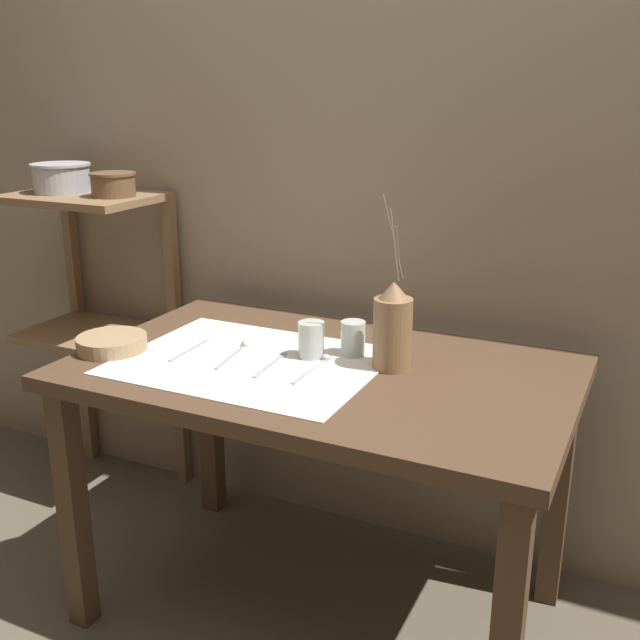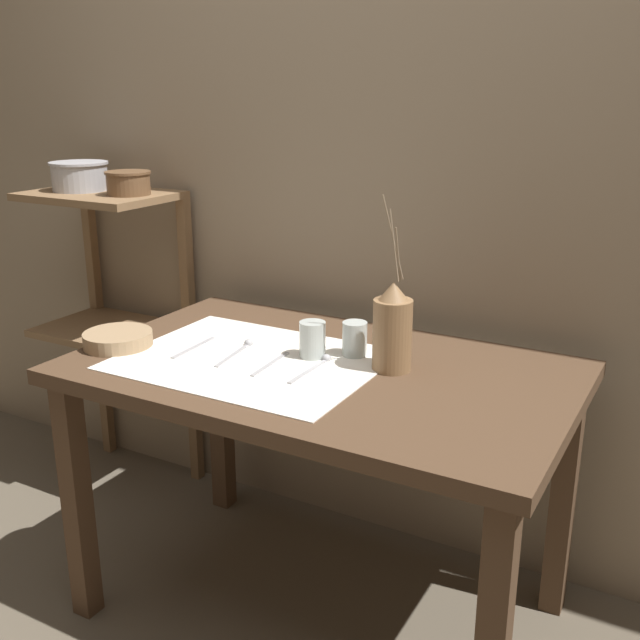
{
  "view_description": "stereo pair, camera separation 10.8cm",
  "coord_description": "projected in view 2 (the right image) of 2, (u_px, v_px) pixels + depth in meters",
  "views": [
    {
      "loc": [
        0.77,
        -1.6,
        1.42
      ],
      "look_at": [
        -0.0,
        0.0,
        0.86
      ],
      "focal_mm": 42.0,
      "sensor_mm": 36.0,
      "label": 1
    },
    {
      "loc": [
        0.86,
        -1.55,
        1.42
      ],
      "look_at": [
        -0.0,
        0.0,
        0.86
      ],
      "focal_mm": 42.0,
      "sensor_mm": 36.0,
      "label": 2
    }
  ],
  "objects": [
    {
      "name": "stone_wall_back",
      "position": [
        403.0,
        163.0,
        2.17
      ],
      "size": [
        7.0,
        0.06,
        2.4
      ],
      "color": "gray",
      "rests_on": "ground_plane"
    },
    {
      "name": "glass_tumbler_near",
      "position": [
        312.0,
        339.0,
        1.94
      ],
      "size": [
        0.07,
        0.07,
        0.09
      ],
      "color": "#B7C1BC",
      "rests_on": "wooden_table"
    },
    {
      "name": "fork_inner",
      "position": [
        194.0,
        348.0,
        2.01
      ],
      "size": [
        0.02,
        0.18,
        0.0
      ],
      "color": "#A8A8AD",
      "rests_on": "wooden_table"
    },
    {
      "name": "fork_outer",
      "position": [
        270.0,
        364.0,
        1.89
      ],
      "size": [
        0.02,
        0.18,
        0.0
      ],
      "color": "#A8A8AD",
      "rests_on": "wooden_table"
    },
    {
      "name": "wooden_bowl",
      "position": [
        118.0,
        339.0,
        2.03
      ],
      "size": [
        0.19,
        0.19,
        0.04
      ],
      "color": "#9E7F5B",
      "rests_on": "wooden_table"
    },
    {
      "name": "spoon_inner",
      "position": [
        243.0,
        348.0,
        2.0
      ],
      "size": [
        0.04,
        0.19,
        0.02
      ],
      "color": "#A8A8AD",
      "rests_on": "wooden_table"
    },
    {
      "name": "spoon_outer",
      "position": [
        320.0,
        363.0,
        1.89
      ],
      "size": [
        0.02,
        0.2,
        0.02
      ],
      "color": "#A8A8AD",
      "rests_on": "wooden_table"
    },
    {
      "name": "glass_tumbler_far",
      "position": [
        355.0,
        339.0,
        1.95
      ],
      "size": [
        0.07,
        0.07,
        0.09
      ],
      "color": "#B7C1BC",
      "rests_on": "wooden_table"
    },
    {
      "name": "pitcher_with_flowers",
      "position": [
        392.0,
        329.0,
        1.84
      ],
      "size": [
        0.1,
        0.1,
        0.44
      ],
      "color": "olive",
      "rests_on": "wooden_table"
    },
    {
      "name": "metal_pot_large",
      "position": [
        79.0,
        175.0,
        2.51
      ],
      "size": [
        0.19,
        0.19,
        0.09
      ],
      "color": "#A8A8AD",
      "rests_on": "wooden_shelf_unit"
    },
    {
      "name": "linen_cloth",
      "position": [
        252.0,
        360.0,
        1.93
      ],
      "size": [
        0.65,
        0.51,
        0.0
      ],
      "color": "white",
      "rests_on": "wooden_table"
    },
    {
      "name": "wooden_shelf_unit",
      "position": [
        116.0,
        284.0,
        2.61
      ],
      "size": [
        0.48,
        0.35,
        1.08
      ],
      "color": "brown",
      "rests_on": "ground_plane"
    },
    {
      "name": "ground_plane",
      "position": [
        321.0,
        608.0,
        2.12
      ],
      "size": [
        12.0,
        12.0,
        0.0
      ],
      "primitive_type": "plane",
      "color": "brown"
    },
    {
      "name": "wooden_table",
      "position": [
        321.0,
        400.0,
        1.93
      ],
      "size": [
        1.26,
        0.77,
        0.74
      ],
      "color": "#4C3523",
      "rests_on": "ground_plane"
    },
    {
      "name": "metal_pot_small",
      "position": [
        128.0,
        182.0,
        2.41
      ],
      "size": [
        0.15,
        0.15,
        0.08
      ],
      "color": "brown",
      "rests_on": "wooden_shelf_unit"
    }
  ]
}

